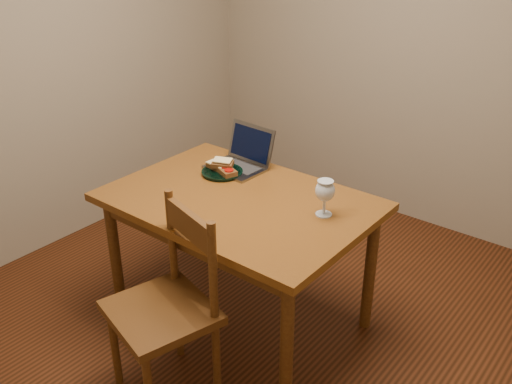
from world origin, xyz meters
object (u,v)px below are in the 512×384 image
Objects in this scene: table at (239,213)px; laptop at (243,156)px; chair at (165,299)px; plate at (222,172)px; milk_glass at (325,198)px.

laptop reaches higher than table.
laptop is at bearing 124.75° from chair.
chair is (0.08, -0.60, -0.15)m from table.
chair is at bearing -66.12° from plate.
laptop is at bearing 127.26° from table.
chair is 0.86m from milk_glass.
chair reaches higher than plate.
milk_glass reaches higher than table.
table is 0.47m from milk_glass.
plate is 1.25× the size of milk_glass.
milk_glass is at bearing -4.11° from plate.
plate is (-0.34, 0.76, 0.24)m from chair.
chair is at bearing -115.80° from milk_glass.
milk_glass reaches higher than chair.
table is 7.21× the size of milk_glass.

